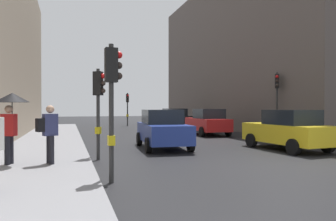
{
  "coord_description": "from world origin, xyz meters",
  "views": [
    {
      "loc": [
        -6.49,
        -8.32,
        1.87
      ],
      "look_at": [
        -1.61,
        7.35,
        1.71
      ],
      "focal_mm": 34.41,
      "sensor_mm": 36.0,
      "label": 1
    }
  ],
  "objects_px": {
    "car_dark_suv": "(174,118)",
    "traffic_light_near_right": "(99,97)",
    "car_yellow_taxi": "(288,130)",
    "traffic_light_near_left": "(112,87)",
    "pedestrian_with_grey_backpack": "(49,131)",
    "traffic_light_far_median": "(127,103)",
    "car_red_sedan": "(208,122)",
    "car_blue_van": "(163,129)",
    "pedestrian_with_umbrella": "(11,108)",
    "traffic_light_mid_street": "(277,93)"
  },
  "relations": [
    {
      "from": "car_red_sedan",
      "to": "pedestrian_with_umbrella",
      "type": "xyz_separation_m",
      "value": [
        -10.67,
        -9.41,
        0.96
      ]
    },
    {
      "from": "car_blue_van",
      "to": "car_yellow_taxi",
      "type": "xyz_separation_m",
      "value": [
        5.08,
        -2.2,
        0.0
      ]
    },
    {
      "from": "traffic_light_far_median",
      "to": "car_red_sedan",
      "type": "height_order",
      "value": "traffic_light_far_median"
    },
    {
      "from": "car_dark_suv",
      "to": "car_blue_van",
      "type": "relative_size",
      "value": 1.0
    },
    {
      "from": "traffic_light_far_median",
      "to": "pedestrian_with_umbrella",
      "type": "height_order",
      "value": "traffic_light_far_median"
    },
    {
      "from": "traffic_light_near_right",
      "to": "car_blue_van",
      "type": "relative_size",
      "value": 0.75
    },
    {
      "from": "traffic_light_mid_street",
      "to": "car_blue_van",
      "type": "bearing_deg",
      "value": -163.1
    },
    {
      "from": "car_yellow_taxi",
      "to": "pedestrian_with_grey_backpack",
      "type": "xyz_separation_m",
      "value": [
        -9.77,
        -1.55,
        0.29
      ]
    },
    {
      "from": "traffic_light_near_right",
      "to": "traffic_light_far_median",
      "type": "bearing_deg",
      "value": 77.13
    },
    {
      "from": "traffic_light_mid_street",
      "to": "traffic_light_near_left",
      "type": "bearing_deg",
      "value": -142.18
    },
    {
      "from": "traffic_light_far_median",
      "to": "pedestrian_with_umbrella",
      "type": "bearing_deg",
      "value": -108.91
    },
    {
      "from": "car_blue_van",
      "to": "car_yellow_taxi",
      "type": "bearing_deg",
      "value": -23.43
    },
    {
      "from": "traffic_light_far_median",
      "to": "car_blue_van",
      "type": "xyz_separation_m",
      "value": [
        -1.57,
        -17.91,
        -1.41
      ]
    },
    {
      "from": "traffic_light_near_right",
      "to": "pedestrian_with_grey_backpack",
      "type": "height_order",
      "value": "traffic_light_near_right"
    },
    {
      "from": "traffic_light_near_left",
      "to": "car_red_sedan",
      "type": "xyz_separation_m",
      "value": [
        8.0,
        12.02,
        -1.49
      ]
    },
    {
      "from": "car_red_sedan",
      "to": "car_yellow_taxi",
      "type": "height_order",
      "value": "same"
    },
    {
      "from": "traffic_light_near_left",
      "to": "pedestrian_with_umbrella",
      "type": "height_order",
      "value": "traffic_light_near_left"
    },
    {
      "from": "car_yellow_taxi",
      "to": "pedestrian_with_umbrella",
      "type": "height_order",
      "value": "pedestrian_with_umbrella"
    },
    {
      "from": "traffic_light_near_right",
      "to": "car_blue_van",
      "type": "height_order",
      "value": "traffic_light_near_right"
    },
    {
      "from": "car_red_sedan",
      "to": "pedestrian_with_umbrella",
      "type": "height_order",
      "value": "pedestrian_with_umbrella"
    },
    {
      "from": "traffic_light_near_right",
      "to": "car_yellow_taxi",
      "type": "bearing_deg",
      "value": 1.92
    },
    {
      "from": "traffic_light_near_right",
      "to": "car_red_sedan",
      "type": "bearing_deg",
      "value": 46.4
    },
    {
      "from": "traffic_light_mid_street",
      "to": "pedestrian_with_grey_backpack",
      "type": "bearing_deg",
      "value": -153.9
    },
    {
      "from": "car_yellow_taxi",
      "to": "car_dark_suv",
      "type": "bearing_deg",
      "value": 90.85
    },
    {
      "from": "traffic_light_near_right",
      "to": "car_red_sedan",
      "type": "height_order",
      "value": "traffic_light_near_right"
    },
    {
      "from": "pedestrian_with_grey_backpack",
      "to": "car_blue_van",
      "type": "bearing_deg",
      "value": 38.68
    },
    {
      "from": "car_yellow_taxi",
      "to": "pedestrian_with_grey_backpack",
      "type": "distance_m",
      "value": 9.89
    },
    {
      "from": "traffic_light_far_median",
      "to": "pedestrian_with_grey_backpack",
      "type": "height_order",
      "value": "traffic_light_far_median"
    },
    {
      "from": "traffic_light_far_median",
      "to": "traffic_light_near_left",
      "type": "bearing_deg",
      "value": -100.98
    },
    {
      "from": "traffic_light_near_right",
      "to": "traffic_light_near_left",
      "type": "height_order",
      "value": "traffic_light_near_left"
    },
    {
      "from": "car_dark_suv",
      "to": "traffic_light_near_right",
      "type": "bearing_deg",
      "value": -117.16
    },
    {
      "from": "car_yellow_taxi",
      "to": "traffic_light_near_left",
      "type": "bearing_deg",
      "value": -154.53
    },
    {
      "from": "car_red_sedan",
      "to": "pedestrian_with_umbrella",
      "type": "distance_m",
      "value": 14.25
    },
    {
      "from": "car_yellow_taxi",
      "to": "car_blue_van",
      "type": "bearing_deg",
      "value": 156.57
    },
    {
      "from": "car_blue_van",
      "to": "car_red_sedan",
      "type": "bearing_deg",
      "value": 50.35
    },
    {
      "from": "traffic_light_far_median",
      "to": "pedestrian_with_umbrella",
      "type": "xyz_separation_m",
      "value": [
        -7.33,
        -21.39,
        -0.44
      ]
    },
    {
      "from": "traffic_light_near_left",
      "to": "pedestrian_with_umbrella",
      "type": "xyz_separation_m",
      "value": [
        -2.67,
        2.61,
        -0.52
      ]
    },
    {
      "from": "traffic_light_near_left",
      "to": "car_blue_van",
      "type": "xyz_separation_m",
      "value": [
        3.09,
        6.09,
        -1.49
      ]
    },
    {
      "from": "traffic_light_near_left",
      "to": "car_yellow_taxi",
      "type": "bearing_deg",
      "value": 25.47
    },
    {
      "from": "traffic_light_far_median",
      "to": "car_blue_van",
      "type": "bearing_deg",
      "value": -95.01
    },
    {
      "from": "traffic_light_near_left",
      "to": "pedestrian_with_grey_backpack",
      "type": "height_order",
      "value": "traffic_light_near_left"
    },
    {
      "from": "car_blue_van",
      "to": "car_dark_suv",
      "type": "bearing_deg",
      "value": 69.53
    },
    {
      "from": "traffic_light_near_right",
      "to": "car_yellow_taxi",
      "type": "xyz_separation_m",
      "value": [
        8.17,
        0.27,
        -1.35
      ]
    },
    {
      "from": "traffic_light_far_median",
      "to": "car_dark_suv",
      "type": "xyz_separation_m",
      "value": [
        3.29,
        -4.91,
        -1.41
      ]
    },
    {
      "from": "pedestrian_with_grey_backpack",
      "to": "traffic_light_mid_street",
      "type": "bearing_deg",
      "value": 26.1
    },
    {
      "from": "car_red_sedan",
      "to": "pedestrian_with_umbrella",
      "type": "relative_size",
      "value": 1.99
    },
    {
      "from": "traffic_light_mid_street",
      "to": "traffic_light_near_left",
      "type": "distance_m",
      "value": 13.82
    },
    {
      "from": "traffic_light_near_right",
      "to": "traffic_light_mid_street",
      "type": "distance_m",
      "value": 11.96
    },
    {
      "from": "traffic_light_far_median",
      "to": "traffic_light_near_right",
      "type": "distance_m",
      "value": 20.91
    },
    {
      "from": "traffic_light_mid_street",
      "to": "car_yellow_taxi",
      "type": "relative_size",
      "value": 0.92
    }
  ]
}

